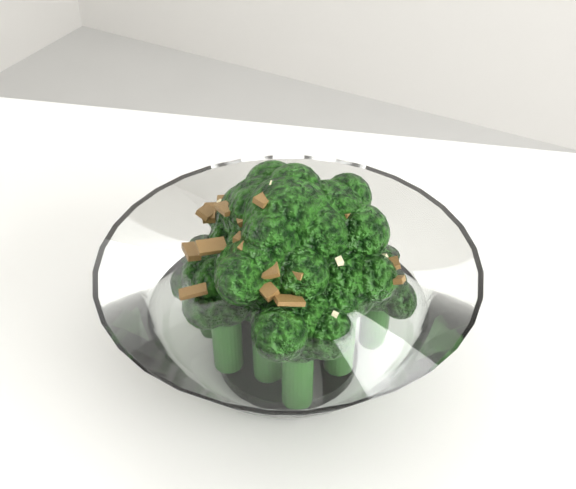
% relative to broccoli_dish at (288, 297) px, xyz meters
% --- Properties ---
extents(broccoli_dish, '(0.20, 0.20, 0.12)m').
position_rel_broccoli_dish_xyz_m(broccoli_dish, '(0.00, 0.00, 0.00)').
color(broccoli_dish, white).
rests_on(broccoli_dish, table).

